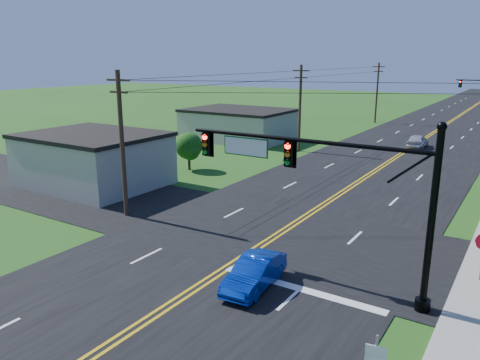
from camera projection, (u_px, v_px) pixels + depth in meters
The scene contains 12 objects.
ground at pixel (111, 341), 16.48m from camera, with size 260.00×260.00×0.00m, color #214D16.
road_main at pixel (422, 139), 57.26m from camera, with size 16.00×220.00×0.04m, color black.
road_cross at pixel (274, 235), 26.26m from camera, with size 70.00×10.00×0.04m, color black.
signal_mast_main at pixel (322, 179), 19.54m from camera, with size 11.30×0.60×7.48m.
cream_bldg_near at pixel (94, 159), 36.22m from camera, with size 10.20×8.20×4.10m.
cream_bldg_far at pixel (239, 124), 56.89m from camera, with size 12.20×9.20×3.70m.
utility_pole_left_a at pixel (122, 142), 28.38m from camera, with size 1.80×0.28×9.00m.
utility_pole_left_b at pixel (300, 107), 48.78m from camera, with size 1.80×0.28×9.00m.
utility_pole_left_c at pixel (377, 92), 70.80m from camera, with size 1.80×0.28×9.00m.
tree_left at pixel (189, 146), 41.16m from camera, with size 2.40×2.40×3.37m.
blue_car at pixel (254, 273), 20.13m from camera, with size 1.40×4.03×1.33m, color #072CA6.
distant_car at pixel (418, 141), 51.58m from camera, with size 1.78×4.43×1.51m, color silver.
Camera 1 is at (11.63, -9.79, 9.66)m, focal length 35.00 mm.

